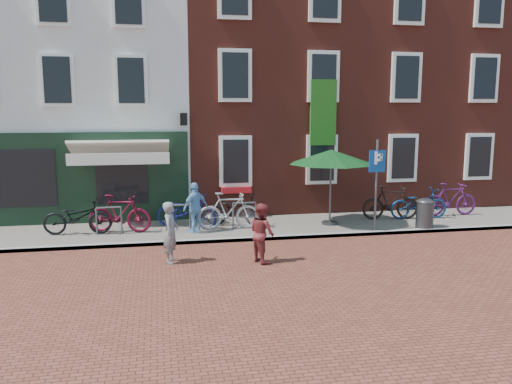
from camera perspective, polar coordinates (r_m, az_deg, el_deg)
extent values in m
plane|color=brown|center=(14.72, -2.44, -5.55)|extent=(80.00, 80.00, 0.00)
cube|color=slate|center=(16.30, 0.28, -3.90)|extent=(24.00, 3.00, 0.10)
cube|color=silver|center=(21.31, -19.07, 10.73)|extent=(8.00, 8.00, 9.00)
cube|color=maroon|center=(21.51, 0.10, 12.54)|extent=(6.00, 8.00, 10.00)
cube|color=maroon|center=(23.39, 15.03, 11.96)|extent=(6.00, 8.00, 10.00)
cylinder|color=#3C3D3F|center=(16.79, 18.08, -2.40)|extent=(0.53, 0.53, 0.80)
ellipsoid|color=#3C3D3F|center=(16.71, 18.16, -0.86)|extent=(0.53, 0.53, 0.24)
cylinder|color=#4C4C4F|center=(15.85, 13.07, 0.70)|extent=(0.07, 0.07, 2.73)
cube|color=navy|center=(15.75, 13.19, 3.33)|extent=(0.50, 0.04, 0.65)
cylinder|color=#4C4C4F|center=(16.67, 8.10, -3.38)|extent=(0.50, 0.50, 0.08)
cylinder|color=#4C4C4F|center=(16.47, 8.18, 0.31)|extent=(0.06, 0.06, 2.25)
cone|color=#0F3F17|center=(16.34, 8.27, 4.21)|extent=(2.68, 2.68, 0.45)
imported|color=slate|center=(12.82, -9.35, -4.41)|extent=(0.51, 0.63, 1.51)
imported|color=maroon|center=(12.72, 0.66, -4.50)|extent=(0.77, 0.86, 1.46)
imported|color=#69A3D2|center=(15.41, -6.69, -1.70)|extent=(0.93, 0.81, 1.50)
imported|color=black|center=(15.97, -19.07, -2.63)|extent=(1.99, 0.82, 1.02)
imported|color=#54091C|center=(15.85, -14.78, -2.31)|extent=(1.96, 0.98, 1.13)
imported|color=#131455|center=(16.08, -7.63, -2.12)|extent=(2.05, 1.44, 1.02)
imported|color=#98989A|center=(15.77, -3.03, -2.07)|extent=(1.91, 0.62, 1.13)
imported|color=black|center=(16.15, -2.25, -2.00)|extent=(2.06, 1.28, 1.02)
imported|color=black|center=(17.68, 14.58, -1.12)|extent=(1.94, 0.75, 1.13)
imported|color=navy|center=(18.08, 17.46, -1.21)|extent=(1.98, 0.78, 1.02)
imported|color=#48164A|center=(18.93, 20.63, -0.75)|extent=(1.90, 0.57, 1.13)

